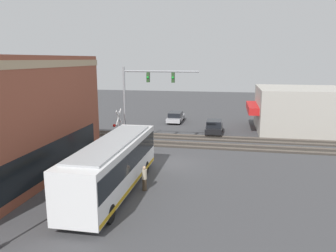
% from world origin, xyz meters
% --- Properties ---
extents(ground_plane, '(120.00, 120.00, 0.00)m').
position_xyz_m(ground_plane, '(0.00, 0.00, 0.00)').
color(ground_plane, '#424244').
extents(shop_building, '(9.71, 10.82, 5.05)m').
position_xyz_m(shop_building, '(14.88, -12.26, 2.53)').
color(shop_building, '#B2ADA3').
rests_on(shop_building, ground).
extents(city_bus, '(11.29, 2.59, 3.36)m').
position_xyz_m(city_bus, '(-6.44, 2.80, 1.85)').
color(city_bus, white).
rests_on(city_bus, ground).
extents(traffic_signal_gantry, '(0.42, 7.09, 7.62)m').
position_xyz_m(traffic_signal_gantry, '(4.38, 3.70, 5.47)').
color(traffic_signal_gantry, gray).
rests_on(traffic_signal_gantry, ground).
extents(crossing_signal, '(1.41, 1.18, 3.81)m').
position_xyz_m(crossing_signal, '(3.12, 5.71, 2.30)').
color(crossing_signal, gray).
rests_on(crossing_signal, ground).
extents(rail_track_near, '(2.60, 60.00, 0.15)m').
position_xyz_m(rail_track_near, '(6.00, 0.00, 0.03)').
color(rail_track_near, '#332D28').
rests_on(rail_track_near, ground).
extents(rail_track_far, '(2.60, 60.00, 0.15)m').
position_xyz_m(rail_track_far, '(9.20, 0.00, 0.03)').
color(rail_track_far, '#332D28').
rests_on(rail_track_far, ground).
extents(parked_car_black, '(4.36, 1.82, 1.54)m').
position_xyz_m(parked_car_black, '(11.71, -2.60, 0.71)').
color(parked_car_black, black).
rests_on(parked_car_black, ground).
extents(parked_car_silver, '(4.82, 1.82, 1.38)m').
position_xyz_m(parked_car_silver, '(17.59, 2.80, 0.65)').
color(parked_car_silver, '#B7B7BC').
rests_on(parked_car_silver, ground).
extents(pedestrian_near_bus, '(0.34, 0.34, 1.64)m').
position_xyz_m(pedestrian_near_bus, '(-5.82, 0.97, 0.83)').
color(pedestrian_near_bus, '#473828').
rests_on(pedestrian_near_bus, ground).
extents(pedestrian_at_crossing, '(0.34, 0.34, 1.74)m').
position_xyz_m(pedestrian_at_crossing, '(2.76, 4.56, 0.89)').
color(pedestrian_at_crossing, '#473828').
rests_on(pedestrian_at_crossing, ground).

